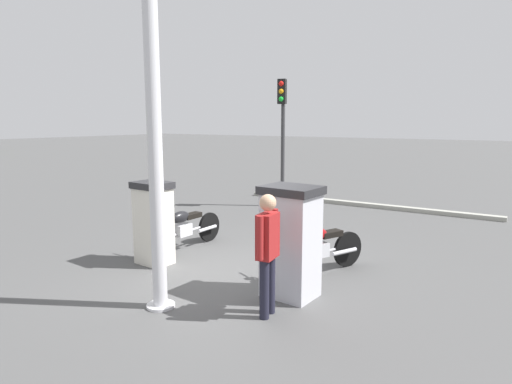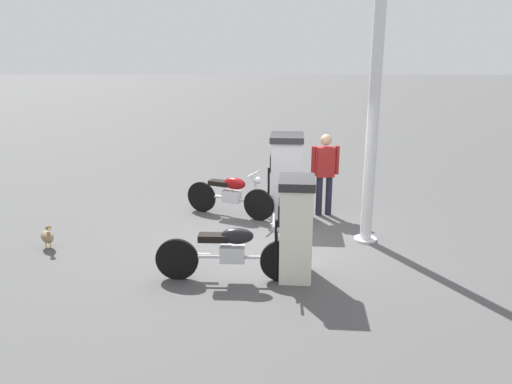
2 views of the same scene
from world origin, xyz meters
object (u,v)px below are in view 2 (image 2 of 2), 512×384
at_px(motorcycle_near_pump, 231,194).
at_px(motorcycle_far_pump, 231,251).
at_px(attendant_person, 325,169).
at_px(fuel_pump_far, 296,228).
at_px(canopy_support_pole, 373,122).
at_px(wandering_duck, 47,236).
at_px(fuel_pump_near, 286,175).

xyz_separation_m(motorcycle_near_pump, motorcycle_far_pump, (-0.18, 2.92, -0.01)).
bearing_deg(motorcycle_near_pump, attendant_person, -176.75).
height_order(fuel_pump_far, attendant_person, attendant_person).
bearing_deg(canopy_support_pole, wandering_duck, 4.47).
distance_m(fuel_pump_far, wandering_duck, 4.32).
distance_m(attendant_person, wandering_duck, 5.32).
bearing_deg(canopy_support_pole, fuel_pump_far, 47.57).
xyz_separation_m(fuel_pump_far, attendant_person, (-0.78, -2.91, 0.19)).
height_order(wandering_duck, canopy_support_pole, canopy_support_pole).
relative_size(fuel_pump_near, canopy_support_pole, 0.38).
bearing_deg(attendant_person, motorcycle_far_pump, 60.44).
height_order(motorcycle_far_pump, canopy_support_pole, canopy_support_pole).
relative_size(fuel_pump_far, canopy_support_pole, 0.35).
bearing_deg(wandering_duck, canopy_support_pole, -175.53).
bearing_deg(fuel_pump_far, canopy_support_pole, -132.43).
distance_m(fuel_pump_near, motorcycle_far_pump, 3.13).
bearing_deg(fuel_pump_near, canopy_support_pole, 135.07).
xyz_separation_m(motorcycle_near_pump, canopy_support_pole, (-2.48, 1.31, 1.65)).
bearing_deg(canopy_support_pole, motorcycle_near_pump, -27.94).
height_order(fuel_pump_far, motorcycle_near_pump, fuel_pump_far).
bearing_deg(fuel_pump_far, motorcycle_near_pump, -68.20).
height_order(motorcycle_near_pump, attendant_person, attendant_person).
bearing_deg(fuel_pump_far, fuel_pump_near, -90.01).
height_order(fuel_pump_near, motorcycle_far_pump, fuel_pump_near).
bearing_deg(motorcycle_far_pump, attendant_person, -119.56).
distance_m(motorcycle_far_pump, attendant_person, 3.52).
bearing_deg(fuel_pump_far, attendant_person, -104.99).
relative_size(fuel_pump_far, motorcycle_far_pump, 0.70).
distance_m(motorcycle_near_pump, attendant_person, 1.96).
relative_size(fuel_pump_far, wandering_duck, 3.28).
distance_m(wandering_duck, canopy_support_pole, 5.85).
xyz_separation_m(fuel_pump_near, attendant_person, (-0.78, -0.07, 0.11)).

